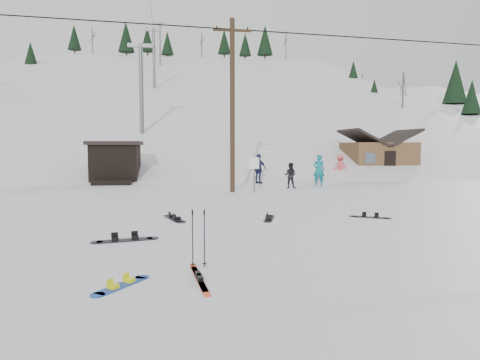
{
  "coord_description": "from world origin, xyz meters",
  "views": [
    {
      "loc": [
        -0.75,
        -8.43,
        2.48
      ],
      "look_at": [
        1.09,
        4.66,
        1.4
      ],
      "focal_mm": 32.0,
      "sensor_mm": 36.0,
      "label": 1
    }
  ],
  "objects": [
    {
      "name": "skier_teal",
      "position": [
        7.61,
        16.58,
        0.96
      ],
      "size": [
        0.76,
        0.56,
        1.92
      ],
      "primitive_type": "imported",
      "rotation": [
        0.0,
        0.0,
        2.99
      ],
      "color": "#0C6E78",
      "rests_on": "ground"
    },
    {
      "name": "skier_navy",
      "position": [
        4.29,
        18.7,
        0.97
      ],
      "size": [
        1.11,
        1.15,
        1.93
      ],
      "primitive_type": "imported",
      "rotation": [
        0.0,
        0.0,
        2.31
      ],
      "color": "#1C2346",
      "rests_on": "ground"
    },
    {
      "name": "ridge_right",
      "position": [
        38.0,
        50.0,
        -11.0
      ],
      "size": [
        45.66,
        93.98,
        54.59
      ],
      "primitive_type": "cube",
      "rotation": [
        0.21,
        -0.05,
        -0.12
      ],
      "color": "white",
      "rests_on": "ground"
    },
    {
      "name": "treeline_crest",
      "position": [
        0.0,
        86.0,
        0.0
      ],
      "size": [
        50.0,
        6.0,
        10.0
      ],
      "primitive_type": null,
      "color": "black",
      "rests_on": "ski_slope"
    },
    {
      "name": "cabin",
      "position": [
        15.0,
        24.0,
        1.48
      ],
      "size": [
        5.39,
        4.4,
        3.77
      ],
      "color": "brown",
      "rests_on": "ground"
    },
    {
      "name": "ski_poles",
      "position": [
        -0.39,
        0.17,
        0.6
      ],
      "size": [
        0.32,
        0.09,
        1.17
      ],
      "color": "black",
      "rests_on": "ground"
    },
    {
      "name": "lift_hut",
      "position": [
        -5.0,
        20.94,
        1.36
      ],
      "size": [
        3.4,
        4.1,
        2.75
      ],
      "color": "black",
      "rests_on": "ground"
    },
    {
      "name": "hero_snowboard",
      "position": [
        -1.8,
        -0.87,
        0.02
      ],
      "size": [
        0.9,
        1.11,
        0.09
      ],
      "rotation": [
        0.0,
        0.0,
        0.93
      ],
      "color": "#1941A7",
      "rests_on": "ground"
    },
    {
      "name": "board_scatter_f",
      "position": [
        2.2,
        5.52,
        0.03
      ],
      "size": [
        0.61,
        1.38,
        0.1
      ],
      "rotation": [
        0.0,
        0.0,
        1.27
      ],
      "color": "black",
      "rests_on": "ground"
    },
    {
      "name": "treeline_right",
      "position": [
        36.0,
        42.0,
        0.0
      ],
      "size": [
        20.0,
        60.0,
        10.0
      ],
      "primitive_type": null,
      "color": "black",
      "rests_on": "ground"
    },
    {
      "name": "ski_slope",
      "position": [
        0.0,
        55.0,
        -12.0
      ],
      "size": [
        60.0,
        85.24,
        65.97
      ],
      "primitive_type": "cube",
      "rotation": [
        0.31,
        0.0,
        0.0
      ],
      "color": "silver",
      "rests_on": "ground"
    },
    {
      "name": "skier_dark",
      "position": [
        5.59,
        15.66,
        0.73
      ],
      "size": [
        0.89,
        0.83,
        1.47
      ],
      "primitive_type": "imported",
      "rotation": [
        0.0,
        0.0,
        2.65
      ],
      "color": "black",
      "rests_on": "ground"
    },
    {
      "name": "board_scatter_d",
      "position": [
        5.7,
        5.3,
        0.03
      ],
      "size": [
        1.25,
        0.82,
        0.1
      ],
      "rotation": [
        0.0,
        0.0,
        -0.52
      ],
      "color": "black",
      "rests_on": "ground"
    },
    {
      "name": "ground",
      "position": [
        0.0,
        0.0,
        0.0
      ],
      "size": [
        200.0,
        200.0,
        0.0
      ],
      "primitive_type": "plane",
      "color": "white",
      "rests_on": "ground"
    },
    {
      "name": "lift_tower_near",
      "position": [
        -4.0,
        30.0,
        7.86
      ],
      "size": [
        2.2,
        0.36,
        8.0
      ],
      "color": "#595B60",
      "rests_on": "ski_slope"
    },
    {
      "name": "utility_pole",
      "position": [
        2.0,
        14.0,
        4.68
      ],
      "size": [
        2.0,
        0.26,
        9.0
      ],
      "color": "#3A2819",
      "rests_on": "ground"
    },
    {
      "name": "skier_pink",
      "position": [
        10.82,
        21.37,
        0.89
      ],
      "size": [
        1.26,
        0.87,
        1.78
      ],
      "primitive_type": "imported",
      "rotation": [
        0.0,
        0.0,
        3.33
      ],
      "color": "#D44B51",
      "rests_on": "ground"
    },
    {
      "name": "board_scatter_b",
      "position": [
        -0.95,
        5.92,
        0.03
      ],
      "size": [
        0.75,
        1.66,
        0.12
      ],
      "rotation": [
        0.0,
        0.0,
        1.88
      ],
      "color": "black",
      "rests_on": "ground"
    },
    {
      "name": "lift_tower_far",
      "position": [
        -4.0,
        70.0,
        20.86
      ],
      "size": [
        2.2,
        0.36,
        8.0
      ],
      "color": "#595B60",
      "rests_on": "ski_slope"
    },
    {
      "name": "hero_skis",
      "position": [
        -0.42,
        -0.68,
        0.03
      ],
      "size": [
        0.3,
        1.89,
        0.1
      ],
      "rotation": [
        0.0,
        0.0,
        0.1
      ],
      "color": "red",
      "rests_on": "ground"
    },
    {
      "name": "trail_sign",
      "position": [
        3.1,
        13.58,
        1.27
      ],
      "size": [
        0.5,
        0.09,
        1.85
      ],
      "color": "#595B60",
      "rests_on": "ground"
    },
    {
      "name": "board_scatter_a",
      "position": [
        -2.19,
        2.81,
        0.03
      ],
      "size": [
        1.69,
        0.61,
        0.12
      ],
      "rotation": [
        0.0,
        0.0,
        0.21
      ],
      "color": "black",
      "rests_on": "ground"
    },
    {
      "name": "lift_tower_mid",
      "position": [
        -4.0,
        50.0,
        14.36
      ],
      "size": [
        2.2,
        0.36,
        8.0
      ],
      "color": "#595B60",
      "rests_on": "ski_slope"
    }
  ]
}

